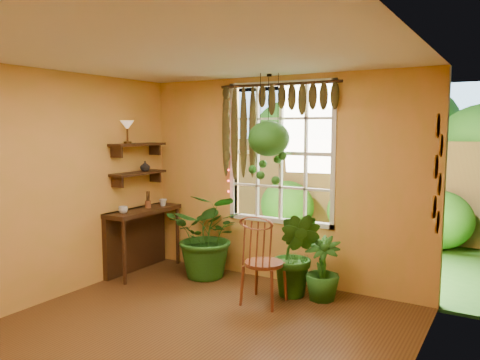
# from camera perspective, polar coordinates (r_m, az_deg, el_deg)

# --- Properties ---
(floor) EXTENTS (4.50, 4.50, 0.00)m
(floor) POSITION_cam_1_polar(r_m,az_deg,el_deg) (4.68, -8.21, -19.42)
(floor) COLOR brown
(floor) RESTS_ON ground
(ceiling) EXTENTS (4.50, 4.50, 0.00)m
(ceiling) POSITION_cam_1_polar(r_m,az_deg,el_deg) (4.27, -8.81, 15.32)
(ceiling) COLOR silver
(ceiling) RESTS_ON wall_back
(wall_back) EXTENTS (4.00, 0.00, 4.00)m
(wall_back) POSITION_cam_1_polar(r_m,az_deg,el_deg) (6.16, 4.87, 0.01)
(wall_back) COLOR #E59B4E
(wall_back) RESTS_ON floor
(wall_left) EXTENTS (0.00, 4.50, 4.50)m
(wall_left) POSITION_cam_1_polar(r_m,az_deg,el_deg) (5.74, -24.15, -1.00)
(wall_left) COLOR #E59B4E
(wall_left) RESTS_ON floor
(wall_right) EXTENTS (0.00, 4.50, 4.50)m
(wall_right) POSITION_cam_1_polar(r_m,az_deg,el_deg) (3.39, 18.77, -5.55)
(wall_right) COLOR #E59B4E
(wall_right) RESTS_ON floor
(window) EXTENTS (1.52, 0.10, 1.86)m
(window) POSITION_cam_1_polar(r_m,az_deg,el_deg) (6.16, 5.03, 3.28)
(window) COLOR white
(window) RESTS_ON wall_back
(valance_vine) EXTENTS (1.70, 0.12, 1.10)m
(valance_vine) POSITION_cam_1_polar(r_m,az_deg,el_deg) (6.08, 3.85, 8.69)
(valance_vine) COLOR #381F0F
(valance_vine) RESTS_ON window
(string_lights) EXTENTS (0.03, 0.03, 1.54)m
(string_lights) POSITION_cam_1_polar(r_m,az_deg,el_deg) (6.45, -1.43, 3.88)
(string_lights) COLOR #FF2633
(string_lights) RESTS_ON window
(wall_plates) EXTENTS (0.04, 0.32, 1.10)m
(wall_plates) POSITION_cam_1_polar(r_m,az_deg,el_deg) (5.12, 22.86, 0.48)
(wall_plates) COLOR beige
(wall_plates) RESTS_ON wall_right
(counter_ledge) EXTENTS (0.40, 1.20, 0.90)m
(counter_ledge) POSITION_cam_1_polar(r_m,az_deg,el_deg) (6.84, -12.31, -6.25)
(counter_ledge) COLOR #381F0F
(counter_ledge) RESTS_ON floor
(shelf_lower) EXTENTS (0.25, 0.90, 0.04)m
(shelf_lower) POSITION_cam_1_polar(r_m,az_deg,el_deg) (6.69, -12.27, 0.82)
(shelf_lower) COLOR #381F0F
(shelf_lower) RESTS_ON wall_left
(shelf_upper) EXTENTS (0.25, 0.90, 0.04)m
(shelf_upper) POSITION_cam_1_polar(r_m,az_deg,el_deg) (6.66, -12.35, 4.25)
(shelf_upper) COLOR #381F0F
(shelf_upper) RESTS_ON wall_left
(backyard) EXTENTS (14.00, 10.00, 12.00)m
(backyard) POSITION_cam_1_polar(r_m,az_deg,el_deg) (10.45, 17.26, 2.00)
(backyard) COLOR #215919
(backyard) RESTS_ON ground
(windsor_chair) EXTENTS (0.47, 0.50, 1.20)m
(windsor_chair) POSITION_cam_1_polar(r_m,az_deg,el_deg) (5.50, 2.78, -11.44)
(windsor_chair) COLOR brown
(windsor_chair) RESTS_ON floor
(potted_plant_left) EXTENTS (1.28, 1.19, 1.18)m
(potted_plant_left) POSITION_cam_1_polar(r_m,az_deg,el_deg) (6.39, -3.81, -6.68)
(potted_plant_left) COLOR #1D4813
(potted_plant_left) RESTS_ON floor
(potted_plant_mid) EXTENTS (0.59, 0.49, 1.05)m
(potted_plant_mid) POSITION_cam_1_polar(r_m,az_deg,el_deg) (5.70, 6.90, -9.01)
(potted_plant_mid) COLOR #1D4813
(potted_plant_mid) RESTS_ON floor
(potted_plant_right) EXTENTS (0.49, 0.49, 0.75)m
(potted_plant_right) POSITION_cam_1_polar(r_m,az_deg,el_deg) (5.70, 9.97, -10.60)
(potted_plant_right) COLOR #1D4813
(potted_plant_right) RESTS_ON floor
(hanging_basket) EXTENTS (0.53, 0.53, 1.39)m
(hanging_basket) POSITION_cam_1_polar(r_m,az_deg,el_deg) (5.93, 3.53, 4.70)
(hanging_basket) COLOR black
(hanging_basket) RESTS_ON ceiling
(cup_a) EXTENTS (0.16, 0.16, 0.10)m
(cup_a) POSITION_cam_1_polar(r_m,az_deg,el_deg) (6.39, -14.06, -3.56)
(cup_a) COLOR silver
(cup_a) RESTS_ON counter_ledge
(cup_b) EXTENTS (0.11, 0.11, 0.10)m
(cup_b) POSITION_cam_1_polar(r_m,az_deg,el_deg) (6.88, -9.38, -2.73)
(cup_b) COLOR beige
(cup_b) RESTS_ON counter_ledge
(brush_jar) EXTENTS (0.08, 0.08, 0.30)m
(brush_jar) POSITION_cam_1_polar(r_m,az_deg,el_deg) (6.75, -11.15, -2.36)
(brush_jar) COLOR brown
(brush_jar) RESTS_ON counter_ledge
(shelf_vase) EXTENTS (0.16, 0.16, 0.15)m
(shelf_vase) POSITION_cam_1_polar(r_m,az_deg,el_deg) (6.77, -11.50, 1.68)
(shelf_vase) COLOR #B2AD99
(shelf_vase) RESTS_ON shelf_lower
(tiffany_lamp) EXTENTS (0.19, 0.19, 0.31)m
(tiffany_lamp) POSITION_cam_1_polar(r_m,az_deg,el_deg) (6.49, -13.59, 6.34)
(tiffany_lamp) COLOR #533517
(tiffany_lamp) RESTS_ON shelf_upper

